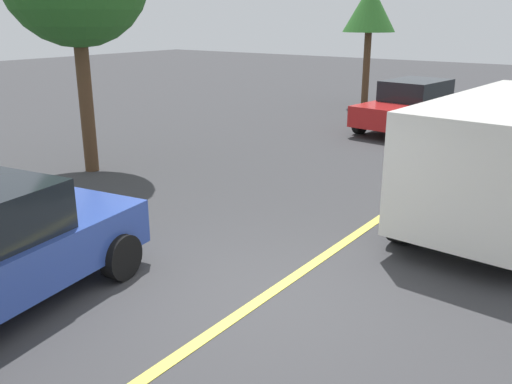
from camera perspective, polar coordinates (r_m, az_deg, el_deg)
The scene contains 5 objects.
ground_plane at distance 7.20m, azimuth 0.72°, elevation -10.95°, with size 80.00×80.00×0.00m, color #38383A.
lane_marking_centre at distance 9.58m, azimuth 11.17°, elevation -3.74°, with size 28.00×0.16×0.01m, color #E0D14C.
white_van at distance 10.13m, azimuth 24.83°, elevation 3.59°, with size 5.32×2.53×2.20m.
car_red_far_lane at distance 18.24m, azimuth 15.85°, elevation 8.64°, with size 4.71×2.36×1.55m.
tree_left_verge at distance 22.75m, azimuth 11.67°, elevation 17.99°, with size 2.03×2.03×4.67m.
Camera 1 is at (-5.17, -3.65, 3.45)m, focal length 38.72 mm.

